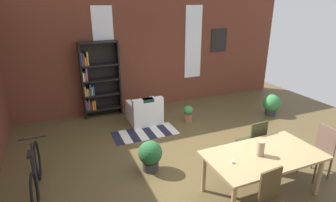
{
  "coord_description": "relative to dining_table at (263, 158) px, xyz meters",
  "views": [
    {
      "loc": [
        -2.66,
        -4.04,
        3.02
      ],
      "look_at": [
        -0.51,
        1.04,
        1.0
      ],
      "focal_mm": 29.09,
      "sensor_mm": 36.0,
      "label": 1
    }
  ],
  "objects": [
    {
      "name": "back_wall_brick",
      "position": [
        -0.22,
        4.67,
        1.01
      ],
      "size": [
        8.76,
        0.12,
        3.35
      ],
      "primitive_type": "cube",
      "color": "brown",
      "rests_on": "ground"
    },
    {
      "name": "tealight_candle_0",
      "position": [
        -0.12,
        0.04,
        0.09
      ],
      "size": [
        0.04,
        0.04,
        0.03
      ],
      "primitive_type": "cylinder",
      "color": "silver",
      "rests_on": "dining_table"
    },
    {
      "name": "framed_picture",
      "position": [
        2.06,
        4.6,
        1.21
      ],
      "size": [
        0.56,
        0.03,
        0.72
      ],
      "primitive_type": "cube",
      "color": "black"
    },
    {
      "name": "potted_plant_window",
      "position": [
        -1.45,
        1.34,
        -0.34
      ],
      "size": [
        0.46,
        0.46,
        0.59
      ],
      "color": "#333338",
      "rests_on": "ground"
    },
    {
      "name": "dining_table",
      "position": [
        0.0,
        0.0,
        0.0
      ],
      "size": [
        1.88,
        1.01,
        0.74
      ],
      "color": "#9D8054",
      "rests_on": "ground"
    },
    {
      "name": "dining_chair_far_right",
      "position": [
        0.43,
        0.73,
        -0.15
      ],
      "size": [
        0.42,
        0.42,
        0.95
      ],
      "color": "#30311C",
      "rests_on": "ground"
    },
    {
      "name": "bicycle_second",
      "position": [
        -3.4,
        1.42,
        -0.31
      ],
      "size": [
        0.44,
        1.74,
        0.9
      ],
      "color": "black",
      "rests_on": "ground"
    },
    {
      "name": "dining_chair_head_right",
      "position": [
        1.31,
        -0.0,
        -0.15
      ],
      "size": [
        0.41,
        0.41,
        0.95
      ],
      "color": "brown",
      "rests_on": "ground"
    },
    {
      "name": "tealight_candle_1",
      "position": [
        -0.61,
        -0.02,
        0.1
      ],
      "size": [
        0.04,
        0.04,
        0.04
      ],
      "primitive_type": "cylinder",
      "color": "silver",
      "rests_on": "dining_table"
    },
    {
      "name": "dining_chair_near_left",
      "position": [
        -0.43,
        -0.73,
        -0.15
      ],
      "size": [
        0.43,
        0.43,
        0.95
      ],
      "color": "#46351C",
      "rests_on": "ground"
    },
    {
      "name": "potted_plant_by_shelf",
      "position": [
        2.59,
        2.57,
        -0.34
      ],
      "size": [
        0.49,
        0.49,
        0.59
      ],
      "color": "#333338",
      "rests_on": "ground"
    },
    {
      "name": "vase_on_table",
      "position": [
        -0.08,
        0.0,
        0.2
      ],
      "size": [
        0.12,
        0.12,
        0.24
      ],
      "primitive_type": "cylinder",
      "color": "#998466",
      "rests_on": "dining_table"
    },
    {
      "name": "window_pane_1",
      "position": [
        1.14,
        4.6,
        1.18
      ],
      "size": [
        0.55,
        0.02,
        2.18
      ],
      "primitive_type": "cube",
      "color": "white"
    },
    {
      "name": "striped_rug",
      "position": [
        -1.06,
        2.84,
        -0.66
      ],
      "size": [
        1.57,
        0.73,
        0.01
      ],
      "color": "#1E1E33",
      "rests_on": "ground"
    },
    {
      "name": "potted_plant_corner",
      "position": [
        0.22,
        3.05,
        -0.42
      ],
      "size": [
        0.26,
        0.26,
        0.45
      ],
      "color": "#9E6042",
      "rests_on": "ground"
    },
    {
      "name": "bookshelf_tall",
      "position": [
        -1.85,
        4.42,
        0.36
      ],
      "size": [
        1.02,
        0.32,
        2.06
      ],
      "color": "black",
      "rests_on": "ground"
    },
    {
      "name": "ground_plane",
      "position": [
        -0.22,
        1.17,
        -0.66
      ],
      "size": [
        10.09,
        10.09,
        0.0
      ],
      "primitive_type": "plane",
      "color": "brown"
    },
    {
      "name": "armchair_white",
      "position": [
        -0.85,
        3.47,
        -0.38
      ],
      "size": [
        0.81,
        0.81,
        0.75
      ],
      "color": "white",
      "rests_on": "ground"
    },
    {
      "name": "window_pane_0",
      "position": [
        -1.58,
        4.6,
        1.18
      ],
      "size": [
        0.55,
        0.02,
        2.18
      ],
      "primitive_type": "cube",
      "color": "white"
    }
  ]
}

